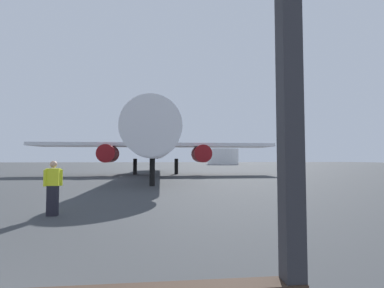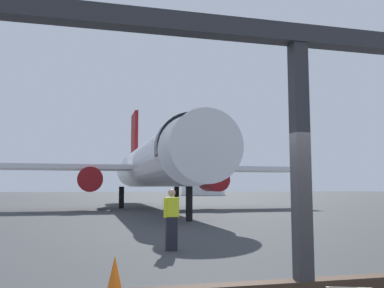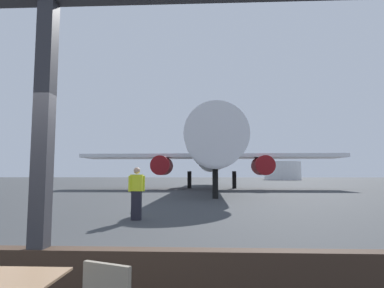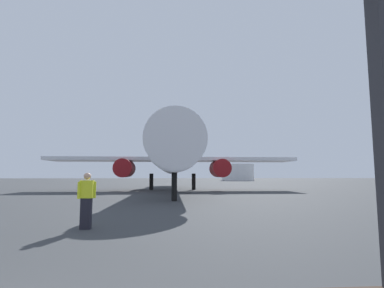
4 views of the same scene
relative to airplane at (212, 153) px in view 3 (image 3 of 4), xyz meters
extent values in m
plane|color=#383A3D|center=(-2.53, 10.72, -3.66)|extent=(220.00, 220.00, 0.00)
cube|color=#38281E|center=(-2.53, -29.28, -3.34)|extent=(8.90, 0.24, 0.63)
cube|color=#2D2D33|center=(-2.53, -29.28, -1.81)|extent=(0.20, 0.20, 3.70)
cylinder|color=silver|center=(0.00, 1.25, 0.01)|extent=(3.69, 29.80, 3.69)
cone|color=silver|center=(0.00, -14.95, 0.01)|extent=(3.51, 2.60, 3.51)
cylinder|color=black|center=(0.00, -13.05, 0.16)|extent=(3.76, 0.90, 3.76)
cube|color=silver|center=(-7.11, 0.80, -0.29)|extent=(12.38, 4.20, 0.36)
cube|color=silver|center=(7.11, 0.80, -0.29)|extent=(12.38, 4.20, 0.36)
cylinder|color=maroon|center=(-5.04, -0.60, -1.29)|extent=(1.90, 3.20, 1.90)
cylinder|color=maroon|center=(5.04, -0.60, -1.29)|extent=(1.90, 3.20, 1.90)
cube|color=maroon|center=(0.00, 14.65, 4.26)|extent=(0.36, 4.40, 5.20)
cylinder|color=black|center=(0.00, -12.75, -2.74)|extent=(0.36, 0.36, 1.83)
cylinder|color=black|center=(-2.40, 1.80, -2.74)|extent=(0.44, 0.44, 1.83)
cylinder|color=black|center=(2.40, 1.80, -2.74)|extent=(0.44, 0.44, 1.83)
cube|color=black|center=(-2.86, -22.38, -3.18)|extent=(0.32, 0.20, 0.95)
cube|color=yellow|center=(-2.86, -22.38, -2.43)|extent=(0.40, 0.22, 0.55)
sphere|color=tan|center=(-2.86, -22.38, -2.03)|extent=(0.22, 0.22, 0.22)
cylinder|color=yellow|center=(-2.65, -22.26, -2.46)|extent=(0.09, 0.09, 0.52)
cylinder|color=yellow|center=(-3.07, -22.50, -2.46)|extent=(0.09, 0.09, 0.52)
cylinder|color=white|center=(20.22, 57.01, -1.19)|extent=(9.82, 9.82, 4.94)
camera|label=1|loc=(0.55, -31.96, -1.85)|focal=26.71mm
camera|label=2|loc=(-5.20, -34.14, -1.86)|focal=38.80mm
camera|label=3|loc=(-0.52, -33.15, -2.15)|focal=30.32mm
camera|label=4|loc=(-0.25, -31.90, -1.99)|focal=27.53mm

